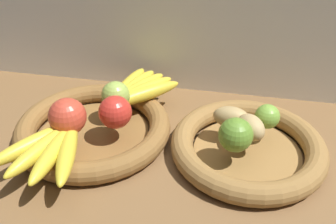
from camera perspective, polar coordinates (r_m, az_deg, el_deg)
name	(u,v)px	position (r cm, az deg, el deg)	size (l,w,h in cm)	color
ground_plane	(167,161)	(79.62, -0.10, -7.55)	(140.00, 90.00, 3.00)	brown
fruit_bowl_left	(94,128)	(84.35, -11.44, -2.45)	(34.61, 34.61, 4.69)	brown
fruit_bowl_right	(248,146)	(79.26, 12.23, -5.24)	(32.38, 32.38, 4.69)	olive
apple_red_front	(67,117)	(77.82, -15.30, -0.69)	(7.77, 7.77, 7.77)	#CC422D
apple_green_back	(116,95)	(84.09, -8.10, 2.55)	(6.53, 6.53, 6.53)	#99B74C
apple_red_right	(115,112)	(77.83, -8.17, -0.02)	(7.07, 7.07, 7.07)	red
banana_bunch_front	(50,148)	(74.16, -17.84, -5.29)	(18.04, 20.00, 3.25)	yellow
banana_bunch_back	(137,90)	(89.01, -4.88, 3.49)	(16.15, 20.05, 3.36)	yellow
potato_oblong	(231,117)	(78.82, 9.75, -0.78)	(7.69, 4.48, 4.62)	tan
potato_large	(251,127)	(76.27, 12.67, -2.31)	(7.05, 4.83, 4.99)	tan
lime_near	(236,135)	(72.08, 10.43, -3.50)	(6.79, 6.79, 6.79)	olive
lime_far	(267,116)	(80.07, 15.12, -0.68)	(5.26, 5.26, 5.26)	#7AAD3D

